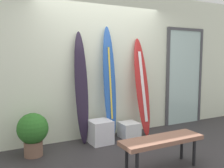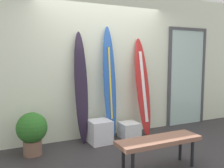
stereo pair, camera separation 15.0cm
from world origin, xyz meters
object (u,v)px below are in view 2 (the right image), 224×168
object	(u,v)px
surfboard_crimson	(143,87)
display_block_center	(129,130)
potted_plant	(32,131)
surfboard_charcoal	(81,88)
bench	(159,142)
glass_door	(187,75)
display_block_left	(100,132)
surfboard_cobalt	(110,84)

from	to	relation	value
surfboard_crimson	display_block_center	world-z (taller)	surfboard_crimson
surfboard_crimson	potted_plant	size ratio (longest dim) A/B	2.83
surfboard_charcoal	bench	size ratio (longest dim) A/B	1.66
glass_door	potted_plant	xyz separation A→B (m)	(-3.42, -0.39, -0.73)
display_block_left	bench	size ratio (longest dim) A/B	0.34
surfboard_cobalt	surfboard_crimson	distance (m)	0.70
surfboard_cobalt	surfboard_crimson	world-z (taller)	surfboard_cobalt
surfboard_cobalt	display_block_center	size ratio (longest dim) A/B	6.09
surfboard_crimson	bench	size ratio (longest dim) A/B	1.59
surfboard_crimson	display_block_center	size ratio (longest dim) A/B	5.53
potted_plant	surfboard_crimson	bearing A→B (deg)	4.71
surfboard_crimson	display_block_left	xyz separation A→B (m)	(-0.97, -0.13, -0.73)
surfboard_charcoal	display_block_center	bearing A→B (deg)	-9.31
surfboard_cobalt	display_block_left	distance (m)	0.89
display_block_left	potted_plant	world-z (taller)	potted_plant
display_block_left	display_block_center	xyz separation A→B (m)	(0.62, 0.04, -0.06)
display_block_center	bench	xyz separation A→B (m)	(-0.29, -1.34, 0.24)
surfboard_charcoal	glass_door	size ratio (longest dim) A/B	0.91
surfboard_cobalt	glass_door	world-z (taller)	glass_door
surfboard_crimson	potted_plant	world-z (taller)	surfboard_crimson
surfboard_crimson	display_block_center	xyz separation A→B (m)	(-0.35, -0.09, -0.79)
bench	surfboard_crimson	bearing A→B (deg)	65.96
surfboard_cobalt	potted_plant	distance (m)	1.58
surfboard_charcoal	potted_plant	distance (m)	1.08
potted_plant	display_block_left	bearing A→B (deg)	2.13
surfboard_cobalt	bench	world-z (taller)	surfboard_cobalt
surfboard_crimson	glass_door	bearing A→B (deg)	9.58
surfboard_charcoal	surfboard_crimson	distance (m)	1.24
bench	surfboard_charcoal	bearing A→B (deg)	112.02
display_block_center	glass_door	world-z (taller)	glass_door
surfboard_charcoal	potted_plant	size ratio (longest dim) A/B	2.94
display_block_left	bench	xyz separation A→B (m)	(0.33, -1.30, 0.18)
display_block_left	display_block_center	size ratio (longest dim) A/B	1.19
display_block_left	display_block_center	world-z (taller)	display_block_left
potted_plant	surfboard_charcoal	bearing A→B (deg)	14.62
surfboard_charcoal	surfboard_cobalt	bearing A→B (deg)	-1.64
surfboard_cobalt	glass_door	distance (m)	2.00
glass_door	surfboard_cobalt	bearing A→B (deg)	-174.86
surfboard_charcoal	surfboard_cobalt	world-z (taller)	surfboard_cobalt
surfboard_cobalt	glass_door	bearing A→B (deg)	5.14
display_block_center	bench	distance (m)	1.39
potted_plant	display_block_center	bearing A→B (deg)	2.71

